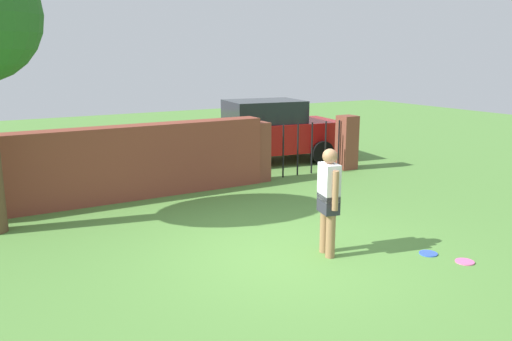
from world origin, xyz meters
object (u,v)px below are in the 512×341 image
object	(u,v)px
frisbee_pink	(465,262)
person	(329,197)
frisbee_blue	(428,254)
car	(264,131)

from	to	relation	value
frisbee_pink	person	bearing A→B (deg)	141.02
person	frisbee_pink	world-z (taller)	person
frisbee_blue	frisbee_pink	bearing A→B (deg)	-66.79
person	frisbee_blue	bearing A→B (deg)	74.02
frisbee_pink	car	bearing A→B (deg)	81.11
person	frisbee_pink	distance (m)	2.18
frisbee_blue	frisbee_pink	xyz separation A→B (m)	(0.21, -0.49, 0.00)
frisbee_blue	frisbee_pink	world-z (taller)	same
person	car	distance (m)	6.96
person	frisbee_pink	size ratio (longest dim) A/B	6.00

